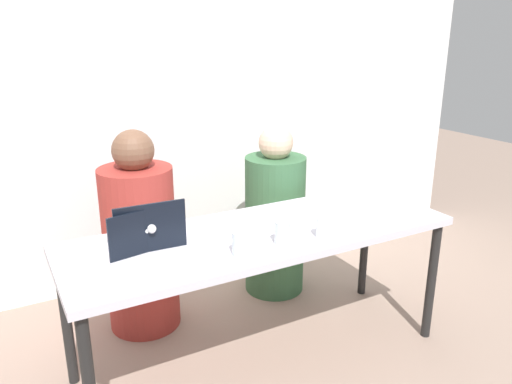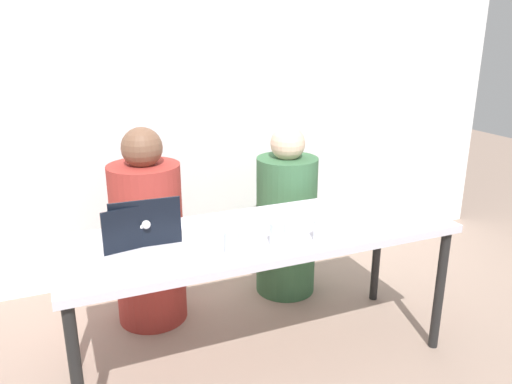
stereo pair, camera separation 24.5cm
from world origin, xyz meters
The scene contains 10 objects.
ground_plane centered at (0.00, 0.00, 0.00)m, with size 12.00×12.00×0.00m, color gray.
back_wall centered at (0.00, 1.22, 1.24)m, with size 5.04×0.10×2.47m, color silver.
desk centered at (0.00, 0.00, 0.67)m, with size 1.94×0.66×0.73m.
person_on_left centered at (-0.45, 0.62, 0.52)m, with size 0.46×0.46×1.17m.
person_on_right centered at (0.45, 0.62, 0.49)m, with size 0.44×0.44×1.11m.
laptop_back_left centered at (-0.56, 0.07, 0.78)m, with size 0.32×0.28×0.24m.
laptop_front_left centered at (-0.56, -0.08, 0.78)m, with size 0.39×0.28×0.21m.
water_glass_right centered at (0.21, -0.22, 0.77)m, with size 0.07×0.07×0.10m.
water_glass_center centered at (0.00, -0.19, 0.78)m, with size 0.07×0.07×0.11m.
water_glass_left centered at (-0.22, -0.20, 0.78)m, with size 0.07×0.07×0.11m.
Camera 2 is at (-0.90, -2.08, 1.67)m, focal length 35.00 mm.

